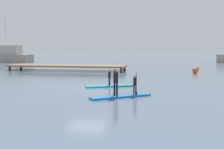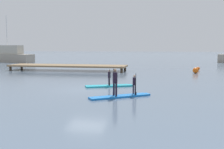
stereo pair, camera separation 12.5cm
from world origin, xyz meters
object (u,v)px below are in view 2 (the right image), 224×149
object	(u,v)px
paddleboard_near	(109,86)
fishing_boat_green_midground	(10,56)
paddler_adult	(115,80)
paddler_child_solo	(109,77)
paddler_child_front	(134,83)
mooring_buoy_mid	(196,70)
mooring_buoy_near	(198,69)
paddleboard_far	(120,96)

from	to	relation	value
paddleboard_near	fishing_boat_green_midground	world-z (taller)	fishing_boat_green_midground
paddler_adult	paddler_child_solo	bearing A→B (deg)	105.81
paddleboard_near	fishing_boat_green_midground	xyz separation A→B (m)	(-22.81, 25.27, 1.04)
paddler_child_front	mooring_buoy_mid	bearing A→B (deg)	71.15
paddler_child_solo	mooring_buoy_near	world-z (taller)	paddler_child_solo
paddler_child_solo	mooring_buoy_near	bearing A→B (deg)	62.44
paddler_child_front	fishing_boat_green_midground	bearing A→B (deg)	131.13
paddler_child_solo	paddler_child_front	distance (m)	3.92
paddleboard_far	paddler_adult	xyz separation A→B (m)	(-0.28, -0.19, 0.91)
paddleboard_far	mooring_buoy_mid	size ratio (longest dim) A/B	5.46
paddler_adult	paddler_child_front	bearing A→B (deg)	34.37
paddleboard_far	paddler_adult	distance (m)	0.96
paddler_adult	mooring_buoy_near	world-z (taller)	paddler_adult
paddler_child_front	fishing_boat_green_midground	world-z (taller)	fishing_boat_green_midground
fishing_boat_green_midground	paddleboard_near	bearing A→B (deg)	-47.92
paddleboard_far	paddler_child_solo	bearing A→B (deg)	110.30
paddler_child_solo	paddleboard_far	xyz separation A→B (m)	(1.40, -3.79, -0.65)
paddler_child_solo	mooring_buoy_mid	distance (m)	12.89
fishing_boat_green_midground	mooring_buoy_mid	xyz separation A→B (m)	(29.77, -14.43, -0.79)
paddleboard_far	fishing_boat_green_midground	xyz separation A→B (m)	(-24.22, 29.06, 1.04)
paddler_adult	mooring_buoy_near	size ratio (longest dim) A/B	3.72
paddleboard_near	paddleboard_far	size ratio (longest dim) A/B	1.01
paddleboard_near	paddleboard_far	xyz separation A→B (m)	(1.41, -3.80, 0.00)
paddleboard_far	paddler_child_front	world-z (taller)	paddler_child_front
paddleboard_near	paddler_child_solo	size ratio (longest dim) A/B	2.91
paddler_adult	fishing_boat_green_midground	distance (m)	37.80
paddleboard_near	paddler_adult	xyz separation A→B (m)	(1.13, -3.98, 0.91)
paddler_child_solo	mooring_buoy_mid	world-z (taller)	paddler_child_solo
paddler_child_solo	paddleboard_far	bearing A→B (deg)	-69.70
paddler_adult	paddler_child_front	size ratio (longest dim) A/B	1.22
mooring_buoy_near	mooring_buoy_mid	distance (m)	3.85
fishing_boat_green_midground	mooring_buoy_near	size ratio (longest dim) A/B	23.74
paddler_child_front	mooring_buoy_near	bearing A→B (deg)	72.89
paddleboard_near	paddler_child_front	world-z (taller)	paddler_child_front
paddleboard_near	paddler_child_solo	xyz separation A→B (m)	(0.01, -0.01, 0.65)
paddler_adult	fishing_boat_green_midground	size ratio (longest dim) A/B	0.16
paddleboard_far	paddler_child_front	distance (m)	1.10
mooring_buoy_near	fishing_boat_green_midground	bearing A→B (deg)	160.75
paddleboard_far	mooring_buoy_near	world-z (taller)	mooring_buoy_near
paddler_child_solo	mooring_buoy_near	size ratio (longest dim) A/B	2.81
mooring_buoy_near	paddler_child_front	bearing A→B (deg)	-107.11
paddleboard_near	mooring_buoy_mid	bearing A→B (deg)	57.30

